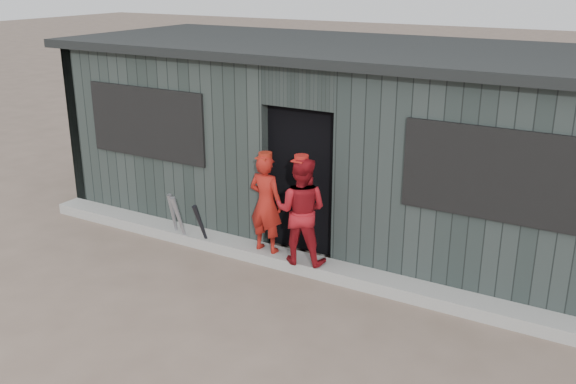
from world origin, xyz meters
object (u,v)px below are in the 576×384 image
Objects in this scene: dugout at (348,139)px; bat_right at (202,227)px; bat_left at (180,221)px; bat_mid at (174,217)px; player_red_right at (301,211)px; player_red_left at (266,203)px; player_grey_back at (333,212)px.

bat_right is at bearing -123.84° from dugout.
dugout is at bearing 50.06° from bat_left.
bat_mid is 2.04m from player_red_right.
player_red_left reaches higher than player_grey_back.
player_red_left is 0.91m from player_grey_back.
bat_left is 0.34m from bat_right.
bat_right is 0.08× the size of dugout.
player_red_right is at bearing -82.92° from dugout.
player_red_right is at bearing 174.63° from player_red_left.
bat_mid is 2.22m from player_grey_back.
bat_mid is 0.59× the size of player_grey_back.
bat_left is 2.63m from dugout.
bat_right is 0.58× the size of player_grey_back.
bat_right is at bearing -6.07° from bat_mid.
bat_left is 1.34m from player_red_left.
bat_right is 2.42m from dugout.
player_grey_back is at bearing -110.89° from player_red_right.
player_red_right is 0.16× the size of dugout.
player_red_right is at bearing 0.80° from bat_mid.
player_red_left reaches higher than bat_left.
dugout is at bearing -98.75° from player_red_left.
player_grey_back is 1.32m from dugout.
bat_left is at bearing 10.84° from player_red_left.
bat_left is 0.09× the size of dugout.
bat_right is at bearing 11.82° from player_red_left.
bat_left is at bearing -129.94° from dugout.
player_grey_back is at bearing -133.93° from player_red_left.
player_grey_back is (2.08, 0.72, 0.24)m from bat_mid.
player_red_left is at bearing -100.90° from dugout.
player_red_left is at bearing 8.69° from bat_left.
player_red_left is 1.80m from dugout.
player_red_right is 1.12× the size of player_grey_back.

